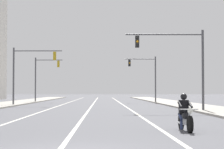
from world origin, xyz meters
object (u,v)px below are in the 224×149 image
Objects in this scene: traffic_signal_near_left at (28,67)px; traffic_signal_mid_left at (43,73)px; motorcycle_with_rider at (185,116)px; traffic_signal_mid_right at (147,72)px; traffic_signal_near_right at (180,57)px.

traffic_signal_near_left is 1.00× the size of traffic_signal_mid_left.
traffic_signal_mid_right is (2.74, 41.23, 3.47)m from motorcycle_with_rider.
traffic_signal_mid_right reaches higher than motorcycle_with_rider.
motorcycle_with_rider is 44.97m from traffic_signal_mid_left.
traffic_signal_near_left and traffic_signal_mid_right have the same top height.
traffic_signal_mid_right is at bearing 39.61° from traffic_signal_near_left.
traffic_signal_near_left is at bearing -89.08° from traffic_signal_mid_left.
traffic_signal_near_left is 13.66m from traffic_signal_mid_left.
traffic_signal_mid_left is at bearing 117.16° from traffic_signal_near_right.
motorcycle_with_rider is 16.56m from traffic_signal_near_right.
traffic_signal_near_right is at bearing -62.84° from traffic_signal_mid_left.
traffic_signal_mid_right is at bearing -8.61° from traffic_signal_mid_left.
traffic_signal_near_left is 1.00× the size of traffic_signal_mid_right.
traffic_signal_mid_left reaches higher than motorcycle_with_rider.
traffic_signal_mid_right is at bearing 89.85° from traffic_signal_near_right.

